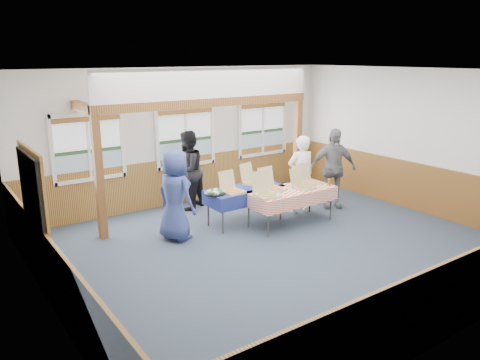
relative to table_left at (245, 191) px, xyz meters
The scene contains 31 objects.
floor 1.61m from the table_left, 101.20° to the right, with size 8.00×8.00×0.00m, color #2B3B46.
ceiling 2.90m from the table_left, 101.20° to the right, with size 8.00×8.00×0.00m, color white.
wall_back 2.28m from the table_left, 97.74° to the left, with size 8.00×8.00×0.00m, color silver.
wall_front 5.02m from the table_left, 93.28° to the right, with size 8.00×8.00×0.00m, color silver.
wall_left 4.60m from the table_left, 161.60° to the right, with size 8.00×8.00×0.00m, color silver.
wall_right 4.08m from the table_left, 20.97° to the right, with size 8.00×8.00×0.00m, color silver.
wainscot_back 2.07m from the table_left, 97.84° to the left, with size 7.98×0.05×1.10m, color brown.
wainscot_front 4.91m from the table_left, 93.30° to the right, with size 7.98×0.05×1.10m, color brown.
wainscot_left 4.49m from the table_left, 161.49° to the right, with size 0.05×6.98×1.10m, color brown.
wainscot_right 3.96m from the table_left, 21.10° to the right, with size 0.05×6.98×1.10m, color brown.
cased_opening 4.29m from the table_left, behind, with size 0.06×1.30×2.10m, color #373737.
window_left 3.43m from the table_left, 141.79° to the left, with size 1.56×0.10×1.46m.
window_mid 2.28m from the table_left, 97.90° to the left, with size 1.56×0.10×1.46m.
window_right 3.03m from the table_left, 45.20° to the left, with size 1.56×0.10×1.46m.
post_left 2.96m from the table_left, 162.54° to the left, with size 0.15×0.15×2.40m, color #5F3115.
post_right 2.44m from the table_left, 21.53° to the left, with size 0.15×0.15×2.40m, color #5F3115.
cross_beam 2.02m from the table_left, 107.87° to the left, with size 5.15×0.18×0.18m, color #5F3115.
table_left is the anchor object (origin of this frame).
table_right 0.96m from the table_left, 39.68° to the right, with size 1.96×0.98×0.76m.
pizza_box_a 0.44m from the table_left, 164.97° to the right, with size 0.40×0.48×0.42m.
pizza_box_b 0.40m from the table_left, 25.45° to the left, with size 0.51×0.57×0.43m.
pizza_box_c 0.72m from the table_left, 90.15° to the right, with size 0.50×0.57×0.46m.
pizza_box_d 0.59m from the table_left, 47.41° to the right, with size 0.44×0.53×0.44m.
pizza_box_e 1.21m from the table_left, 35.20° to the right, with size 0.45×0.51×0.41m.
pizza_box_f 1.47m from the table_left, 18.82° to the right, with size 0.39×0.47×0.40m.
veggie_tray 0.76m from the table_left, behind, with size 0.43×0.43×0.10m.
drink_glass 1.82m from the table_left, 28.52° to the right, with size 0.07×0.07×0.15m, color #8A5D17.
woman_white 1.44m from the table_left, ahead, with size 0.64×0.42×1.76m, color white.
woman_black 1.61m from the table_left, 109.67° to the left, with size 0.89×0.69×1.83m, color black.
man_blue 1.65m from the table_left, behind, with size 0.86×0.56×1.75m, color navy.
person_grey 2.30m from the table_left, ahead, with size 1.09×0.45×1.86m, color slate.
Camera 1 is at (-5.23, -6.23, 3.46)m, focal length 35.00 mm.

